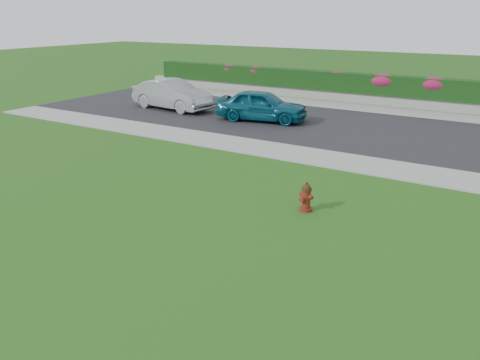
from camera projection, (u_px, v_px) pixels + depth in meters
The scene contains 14 objects.
ground at pixel (173, 270), 9.64m from camera, with size 120.00×120.00×0.00m, color black.
street_far at pixel (271, 119), 23.35m from camera, with size 26.00×8.00×0.04m, color black.
sidewalk_far at pixel (196, 138), 19.80m from camera, with size 24.00×2.00×0.04m, color gray.
sidewalk_beyond at pixel (379, 110), 25.43m from camera, with size 34.00×2.00×0.04m, color gray.
retaining_wall at pixel (387, 101), 26.54m from camera, with size 34.00×0.40×0.60m, color gray.
hedge at pixel (389, 85), 26.34m from camera, with size 32.00×0.90×1.10m, color black.
fire_hydrant at pixel (306, 197), 12.42m from camera, with size 0.42×0.40×0.80m.
sedan_teal at pixel (262, 105), 22.61m from camera, with size 1.76×4.37×1.49m, color #0D5065.
sedan_silver at pixel (172, 95), 25.31m from camera, with size 1.66×4.77×1.57m, color #9B9DA2.
flower_clump_a at pixel (229, 69), 31.31m from camera, with size 1.16×0.74×0.58m, color #B01E5E.
flower_clump_b at pixel (256, 71), 30.31m from camera, with size 1.16×0.75×0.58m, color #B01E5E.
flower_clump_c at pixel (336, 76), 27.64m from camera, with size 1.05×0.67×0.52m, color #B01E5E.
flower_clump_d at pixel (383, 81), 26.34m from camera, with size 1.55×1.00×0.78m, color #B01E5E.
flower_clump_e at pixel (434, 84), 25.01m from camera, with size 1.49×0.96×0.74m, color #B01E5E.
Camera 1 is at (5.55, -6.51, 5.01)m, focal length 35.00 mm.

